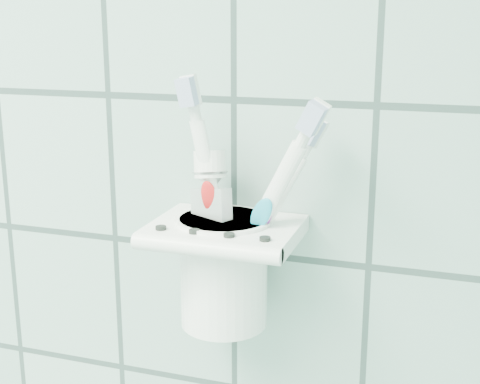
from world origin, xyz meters
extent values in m
cube|color=white|center=(0.64, 1.19, 1.28)|extent=(0.05, 0.02, 0.04)
cube|color=white|center=(0.64, 1.15, 1.29)|extent=(0.13, 0.10, 0.01)
cylinder|color=white|center=(0.64, 1.10, 1.29)|extent=(0.13, 0.01, 0.01)
cylinder|color=black|center=(0.60, 1.12, 1.30)|extent=(0.01, 0.01, 0.00)
cylinder|color=black|center=(0.63, 1.12, 1.30)|extent=(0.01, 0.01, 0.00)
cylinder|color=black|center=(0.66, 1.12, 1.30)|extent=(0.01, 0.01, 0.00)
cylinder|color=black|center=(0.69, 1.12, 1.30)|extent=(0.01, 0.01, 0.00)
cylinder|color=white|center=(0.64, 1.16, 1.25)|extent=(0.08, 0.08, 0.10)
cylinder|color=white|center=(0.64, 1.16, 1.29)|extent=(0.09, 0.09, 0.01)
cylinder|color=black|center=(0.64, 1.16, 1.30)|extent=(0.07, 0.07, 0.00)
cylinder|color=white|center=(0.65, 1.17, 1.30)|extent=(0.05, 0.03, 0.18)
cylinder|color=white|center=(0.65, 1.17, 1.40)|extent=(0.01, 0.01, 0.03)
cube|color=silver|center=(0.65, 1.16, 1.41)|extent=(0.02, 0.01, 0.03)
cube|color=white|center=(0.65, 1.17, 1.41)|extent=(0.02, 0.01, 0.03)
ellipsoid|color=red|center=(0.65, 1.16, 1.32)|extent=(0.02, 0.01, 0.03)
cylinder|color=white|center=(0.63, 1.15, 1.29)|extent=(0.09, 0.04, 0.15)
cylinder|color=white|center=(0.63, 1.15, 1.38)|extent=(0.02, 0.01, 0.03)
cube|color=silver|center=(0.63, 1.14, 1.40)|extent=(0.02, 0.02, 0.03)
cube|color=white|center=(0.63, 1.15, 1.40)|extent=(0.02, 0.01, 0.03)
ellipsoid|color=purple|center=(0.63, 1.14, 1.31)|extent=(0.03, 0.01, 0.03)
cylinder|color=white|center=(0.63, 1.17, 1.30)|extent=(0.10, 0.04, 0.17)
cylinder|color=white|center=(0.63, 1.17, 1.40)|extent=(0.02, 0.01, 0.03)
cube|color=silver|center=(0.63, 1.16, 1.42)|extent=(0.03, 0.01, 0.03)
cube|color=white|center=(0.63, 1.17, 1.42)|extent=(0.03, 0.01, 0.03)
ellipsoid|color=teal|center=(0.63, 1.16, 1.32)|extent=(0.03, 0.01, 0.04)
cube|color=silver|center=(0.64, 1.14, 1.27)|extent=(0.05, 0.05, 0.12)
cube|color=silver|center=(0.64, 1.14, 1.21)|extent=(0.04, 0.02, 0.02)
cone|color=silver|center=(0.64, 1.14, 1.33)|extent=(0.04, 0.05, 0.03)
cylinder|color=white|center=(0.64, 1.14, 1.34)|extent=(0.04, 0.04, 0.03)
camera|label=1|loc=(0.83, 0.63, 1.47)|focal=50.00mm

